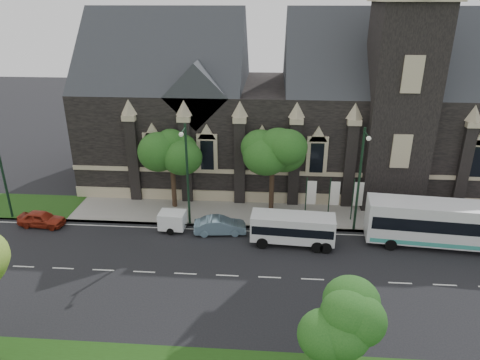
# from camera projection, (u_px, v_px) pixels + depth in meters

# --- Properties ---
(ground) EXTENTS (160.00, 160.00, 0.00)m
(ground) POSITION_uv_depth(u_px,v_px,m) (227.00, 276.00, 30.98)
(ground) COLOR black
(ground) RESTS_ON ground
(sidewalk) EXTENTS (80.00, 5.00, 0.15)m
(sidewalk) POSITION_uv_depth(u_px,v_px,m) (238.00, 214.00, 39.70)
(sidewalk) COLOR gray
(sidewalk) RESTS_ON ground
(museum) EXTENTS (40.00, 17.70, 29.90)m
(museum) POSITION_uv_depth(u_px,v_px,m) (295.00, 104.00, 44.77)
(museum) COLOR black
(museum) RESTS_ON ground
(tree_park_east) EXTENTS (3.40, 3.40, 6.28)m
(tree_park_east) POSITION_uv_depth(u_px,v_px,m) (339.00, 316.00, 20.20)
(tree_park_east) COLOR black
(tree_park_east) RESTS_ON ground
(tree_walk_right) EXTENTS (4.08, 4.08, 7.80)m
(tree_walk_right) POSITION_uv_depth(u_px,v_px,m) (275.00, 150.00, 38.38)
(tree_walk_right) COLOR black
(tree_walk_right) RESTS_ON ground
(tree_walk_left) EXTENTS (3.91, 3.91, 7.64)m
(tree_walk_left) POSITION_uv_depth(u_px,v_px,m) (174.00, 149.00, 39.02)
(tree_walk_left) COLOR black
(tree_walk_left) RESTS_ON ground
(street_lamp_near) EXTENTS (0.36, 1.88, 9.00)m
(street_lamp_near) POSITION_uv_depth(u_px,v_px,m) (360.00, 175.00, 34.86)
(street_lamp_near) COLOR black
(street_lamp_near) RESTS_ON ground
(street_lamp_mid) EXTENTS (0.36, 1.88, 9.00)m
(street_lamp_mid) POSITION_uv_depth(u_px,v_px,m) (187.00, 170.00, 35.82)
(street_lamp_mid) COLOR black
(street_lamp_mid) RESTS_ON ground
(banner_flag_left) EXTENTS (0.90, 0.10, 4.00)m
(banner_flag_left) POSITION_uv_depth(u_px,v_px,m) (309.00, 195.00, 37.92)
(banner_flag_left) COLOR black
(banner_flag_left) RESTS_ON ground
(banner_flag_center) EXTENTS (0.90, 0.10, 4.00)m
(banner_flag_center) POSITION_uv_depth(u_px,v_px,m) (333.00, 196.00, 37.78)
(banner_flag_center) COLOR black
(banner_flag_center) RESTS_ON ground
(banner_flag_right) EXTENTS (0.90, 0.10, 4.00)m
(banner_flag_right) POSITION_uv_depth(u_px,v_px,m) (356.00, 196.00, 37.65)
(banner_flag_right) COLOR black
(banner_flag_right) RESTS_ON ground
(tour_coach) EXTENTS (12.67, 3.80, 3.64)m
(tour_coach) POSITION_uv_depth(u_px,v_px,m) (450.00, 224.00, 33.90)
(tour_coach) COLOR silver
(tour_coach) RESTS_ON ground
(shuttle_bus) EXTENTS (6.66, 2.72, 2.52)m
(shuttle_bus) POSITION_uv_depth(u_px,v_px,m) (293.00, 228.00, 34.42)
(shuttle_bus) COLOR silver
(shuttle_bus) RESTS_ON ground
(box_trailer) EXTENTS (3.14, 1.85, 1.66)m
(box_trailer) POSITION_uv_depth(u_px,v_px,m) (172.00, 220.00, 36.69)
(box_trailer) COLOR white
(box_trailer) RESTS_ON ground
(sedan) EXTENTS (4.45, 2.00, 1.42)m
(sedan) POSITION_uv_depth(u_px,v_px,m) (220.00, 226.00, 36.29)
(sedan) COLOR #799AAF
(sedan) RESTS_ON ground
(car_far_red) EXTENTS (4.08, 1.91, 1.35)m
(car_far_red) POSITION_uv_depth(u_px,v_px,m) (41.00, 219.00, 37.48)
(car_far_red) COLOR maroon
(car_far_red) RESTS_ON ground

